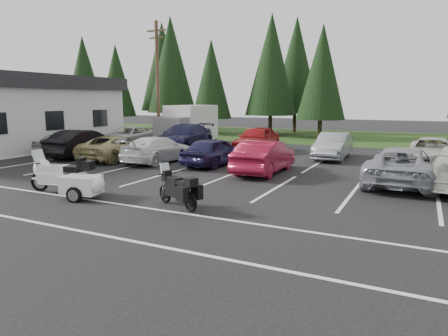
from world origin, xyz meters
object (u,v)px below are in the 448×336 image
box_truck (185,125)px  car_far_3 (333,146)px  car_near_5 (264,157)px  car_far_4 (432,152)px  utility_pole (158,81)px  car_near_6 (402,166)px  car_far_2 (257,139)px  adventure_motorcycle (177,186)px  car_far_1 (183,137)px  touring_motorcycle (61,171)px  car_near_1 (83,143)px  car_near_3 (159,149)px  car_far_0 (128,136)px  cargo_trailer (81,187)px  car_near_0 (63,143)px  car_near_4 (214,151)px  car_near_2 (117,147)px

box_truck → car_far_3: bearing=-13.5°
car_near_5 → car_far_4: 8.93m
utility_pole → car_near_6: utility_pole is taller
car_far_2 → adventure_motorcycle: car_far_2 is taller
car_near_6 → car_far_4: car_near_6 is taller
box_truck → car_far_1: box_truck is taller
car_far_3 → touring_motorcycle: (-6.91, -12.87, 0.05)m
box_truck → car_near_6: size_ratio=1.05×
car_far_1 → car_far_2: bearing=3.5°
car_near_1 → car_near_6: bearing=175.0°
car_near_1 → car_near_3: (5.21, 0.19, -0.11)m
car_near_5 → utility_pole: bearing=-36.1°
car_near_5 → car_far_2: size_ratio=0.93×
box_truck → adventure_motorcycle: (9.38, -15.48, -0.78)m
car_near_3 → car_far_0: 8.24m
car_near_6 → utility_pole: bearing=-23.8°
car_far_0 → car_far_2: bearing=5.0°
car_far_3 → cargo_trailer: 14.39m
touring_motorcycle → adventure_motorcycle: size_ratio=1.28×
car_far_1 → car_far_3: size_ratio=1.30×
car_near_0 → car_near_4: 10.39m
box_truck → car_far_4: box_truck is taller
cargo_trailer → adventure_motorcycle: bearing=-4.4°
car_near_1 → car_far_3: car_near_1 is taller
car_near_1 → car_far_0: car_near_1 is taller
car_far_3 → adventure_motorcycle: size_ratio=2.02×
utility_pole → car_near_4: utility_pole is taller
utility_pole → car_near_3: utility_pole is taller
utility_pole → car_far_0: size_ratio=1.77×
car_far_2 → car_far_1: bearing=-175.1°
touring_motorcycle → adventure_motorcycle: 4.76m
car_far_4 → car_near_1: bearing=-160.4°
car_near_2 → car_far_1: bearing=-100.9°
car_near_6 → car_far_2: car_far_2 is taller
utility_pole → car_far_3: size_ratio=2.04×
car_far_0 → utility_pole: bearing=68.7°
car_far_1 → cargo_trailer: size_ratio=3.33×
car_far_4 → cargo_trailer: bearing=-125.7°
car_near_3 → adventure_motorcycle: bearing=131.4°
car_near_4 → adventure_motorcycle: (2.77, -7.68, -0.05)m
car_near_0 → car_near_6: size_ratio=0.73×
car_near_1 → adventure_motorcycle: (11.13, -7.13, -0.12)m
adventure_motorcycle → car_near_5: bearing=110.9°
car_near_2 → car_far_3: 12.11m
car_far_2 → cargo_trailer: 14.02m
car_near_6 → car_far_1: bearing=-22.1°
car_near_0 → car_far_2: (10.38, 5.98, 0.17)m
utility_pole → car_near_0: (-1.78, -7.51, -4.03)m
box_truck → car_near_3: (3.45, -8.17, -0.76)m
car_near_0 → car_near_6: 19.16m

